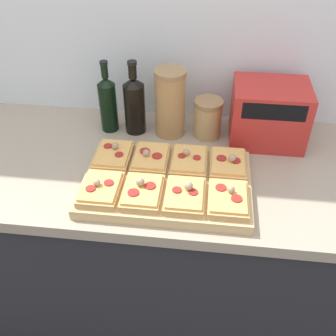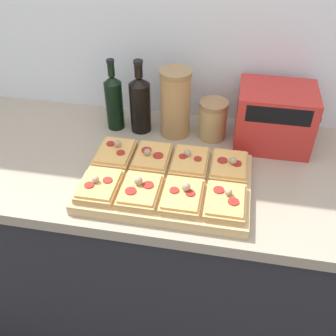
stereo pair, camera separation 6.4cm
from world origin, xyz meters
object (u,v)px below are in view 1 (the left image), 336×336
at_px(grain_jar_short, 208,118).
at_px(toaster_oven, 269,114).
at_px(olive_oil_bottle, 108,103).
at_px(grain_jar_tall, 170,103).
at_px(cutting_board, 167,183).
at_px(wine_bottle, 134,104).

relative_size(grain_jar_short, toaster_oven, 0.51).
distance_m(olive_oil_bottle, grain_jar_short, 0.37).
xyz_separation_m(grain_jar_tall, grain_jar_short, (0.14, 0.00, -0.05)).
xyz_separation_m(cutting_board, wine_bottle, (-0.16, 0.31, 0.10)).
bearing_deg(wine_bottle, grain_jar_short, 0.00).
xyz_separation_m(olive_oil_bottle, grain_jar_short, (0.37, 0.00, -0.04)).
bearing_deg(olive_oil_bottle, wine_bottle, -0.00).
bearing_deg(grain_jar_tall, cutting_board, -84.96).
bearing_deg(olive_oil_bottle, toaster_oven, -0.08).
relative_size(cutting_board, wine_bottle, 1.87).
bearing_deg(wine_bottle, grain_jar_tall, 0.00).
bearing_deg(wine_bottle, toaster_oven, -0.10).
bearing_deg(grain_jar_tall, wine_bottle, -180.00).
distance_m(cutting_board, grain_jar_short, 0.33).
distance_m(cutting_board, wine_bottle, 0.36).
height_order(cutting_board, olive_oil_bottle, olive_oil_bottle).
distance_m(wine_bottle, grain_jar_short, 0.27).
xyz_separation_m(olive_oil_bottle, wine_bottle, (0.10, -0.00, 0.00)).
xyz_separation_m(grain_jar_short, toaster_oven, (0.21, -0.00, 0.03)).
bearing_deg(toaster_oven, grain_jar_tall, 179.86).
bearing_deg(grain_jar_tall, toaster_oven, -0.14).
bearing_deg(grain_jar_short, cutting_board, -109.86).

